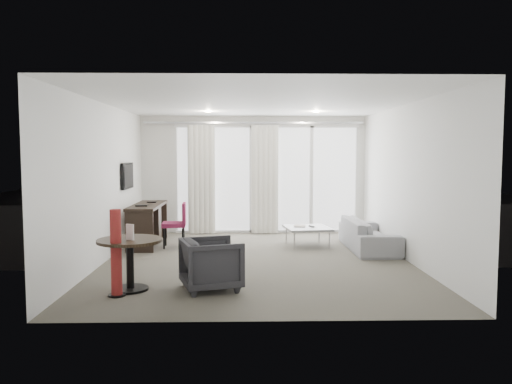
{
  "coord_description": "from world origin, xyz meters",
  "views": [
    {
      "loc": [
        -0.21,
        -8.18,
        1.79
      ],
      "look_at": [
        0.0,
        0.6,
        1.1
      ],
      "focal_mm": 35.0,
      "sensor_mm": 36.0,
      "label": 1
    }
  ],
  "objects_px": {
    "sofa": "(369,234)",
    "rattan_chair_b": "(310,208)",
    "rattan_chair_a": "(275,205)",
    "desk": "(148,225)",
    "red_lamp": "(116,253)",
    "desk_chair": "(174,225)",
    "tub_armchair": "(211,264)",
    "round_table": "(130,265)",
    "coffee_table": "(307,236)"
  },
  "relations": [
    {
      "from": "desk_chair",
      "to": "coffee_table",
      "type": "distance_m",
      "value": 2.56
    },
    {
      "from": "red_lamp",
      "to": "rattan_chair_a",
      "type": "relative_size",
      "value": 1.25
    },
    {
      "from": "coffee_table",
      "to": "rattan_chair_b",
      "type": "xyz_separation_m",
      "value": [
        0.45,
        2.91,
        0.22
      ]
    },
    {
      "from": "rattan_chair_a",
      "to": "rattan_chair_b",
      "type": "bearing_deg",
      "value": -34.2
    },
    {
      "from": "desk_chair",
      "to": "rattan_chair_b",
      "type": "xyz_separation_m",
      "value": [
        2.99,
        2.98,
        -0.03
      ]
    },
    {
      "from": "tub_armchair",
      "to": "desk",
      "type": "bearing_deg",
      "value": 6.94
    },
    {
      "from": "rattan_chair_b",
      "to": "red_lamp",
      "type": "bearing_deg",
      "value": -125.91
    },
    {
      "from": "coffee_table",
      "to": "rattan_chair_b",
      "type": "bearing_deg",
      "value": 81.25
    },
    {
      "from": "round_table",
      "to": "coffee_table",
      "type": "height_order",
      "value": "round_table"
    },
    {
      "from": "sofa",
      "to": "rattan_chair_b",
      "type": "bearing_deg",
      "value": 11.28
    },
    {
      "from": "desk",
      "to": "tub_armchair",
      "type": "xyz_separation_m",
      "value": [
        1.45,
        -3.23,
        -0.06
      ]
    },
    {
      "from": "desk",
      "to": "coffee_table",
      "type": "height_order",
      "value": "desk"
    },
    {
      "from": "desk_chair",
      "to": "red_lamp",
      "type": "height_order",
      "value": "red_lamp"
    },
    {
      "from": "round_table",
      "to": "red_lamp",
      "type": "relative_size",
      "value": 0.77
    },
    {
      "from": "desk",
      "to": "desk_chair",
      "type": "distance_m",
      "value": 0.61
    },
    {
      "from": "desk_chair",
      "to": "rattan_chair_b",
      "type": "height_order",
      "value": "desk_chair"
    },
    {
      "from": "round_table",
      "to": "coffee_table",
      "type": "distance_m",
      "value": 4.07
    },
    {
      "from": "rattan_chair_a",
      "to": "desk",
      "type": "bearing_deg",
      "value": -137.14
    },
    {
      "from": "sofa",
      "to": "round_table",
      "type": "bearing_deg",
      "value": 125.16
    },
    {
      "from": "desk",
      "to": "desk_chair",
      "type": "height_order",
      "value": "desk_chair"
    },
    {
      "from": "tub_armchair",
      "to": "coffee_table",
      "type": "distance_m",
      "value": 3.45
    },
    {
      "from": "desk_chair",
      "to": "sofa",
      "type": "bearing_deg",
      "value": -8.24
    },
    {
      "from": "desk",
      "to": "sofa",
      "type": "relative_size",
      "value": 0.87
    },
    {
      "from": "red_lamp",
      "to": "sofa",
      "type": "relative_size",
      "value": 0.57
    },
    {
      "from": "desk",
      "to": "rattan_chair_b",
      "type": "distance_m",
      "value": 4.46
    },
    {
      "from": "tub_armchair",
      "to": "coffee_table",
      "type": "height_order",
      "value": "tub_armchair"
    },
    {
      "from": "rattan_chair_b",
      "to": "round_table",
      "type": "bearing_deg",
      "value": -126.15
    },
    {
      "from": "coffee_table",
      "to": "rattan_chair_a",
      "type": "height_order",
      "value": "rattan_chair_a"
    },
    {
      "from": "desk",
      "to": "coffee_table",
      "type": "distance_m",
      "value": 3.11
    },
    {
      "from": "coffee_table",
      "to": "rattan_chair_a",
      "type": "bearing_deg",
      "value": 96.98
    },
    {
      "from": "round_table",
      "to": "sofa",
      "type": "xyz_separation_m",
      "value": [
        3.8,
        2.68,
        -0.06
      ]
    },
    {
      "from": "desk_chair",
      "to": "rattan_chair_a",
      "type": "xyz_separation_m",
      "value": [
        2.14,
        3.43,
        0.01
      ]
    },
    {
      "from": "tub_armchair",
      "to": "rattan_chair_b",
      "type": "bearing_deg",
      "value": -36.69
    },
    {
      "from": "tub_armchair",
      "to": "sofa",
      "type": "xyz_separation_m",
      "value": [
        2.74,
        2.67,
        -0.06
      ]
    },
    {
      "from": "sofa",
      "to": "coffee_table",
      "type": "bearing_deg",
      "value": 72.0
    },
    {
      "from": "round_table",
      "to": "tub_armchair",
      "type": "relative_size",
      "value": 1.13
    },
    {
      "from": "desk",
      "to": "coffee_table",
      "type": "relative_size",
      "value": 2.06
    },
    {
      "from": "desk",
      "to": "red_lamp",
      "type": "xyz_separation_m",
      "value": [
        0.28,
        -3.5,
        0.15
      ]
    },
    {
      "from": "desk_chair",
      "to": "red_lamp",
      "type": "xyz_separation_m",
      "value": [
        -0.27,
        -3.23,
        0.12
      ]
    },
    {
      "from": "sofa",
      "to": "rattan_chair_b",
      "type": "xyz_separation_m",
      "value": [
        -0.65,
        3.27,
        0.12
      ]
    },
    {
      "from": "desk_chair",
      "to": "round_table",
      "type": "relative_size",
      "value": 1.01
    },
    {
      "from": "desk",
      "to": "rattan_chair_a",
      "type": "height_order",
      "value": "rattan_chair_a"
    },
    {
      "from": "red_lamp",
      "to": "desk",
      "type": "bearing_deg",
      "value": 94.63
    },
    {
      "from": "desk",
      "to": "round_table",
      "type": "xyz_separation_m",
      "value": [
        0.39,
        -3.23,
        -0.06
      ]
    },
    {
      "from": "rattan_chair_a",
      "to": "round_table",
      "type": "bearing_deg",
      "value": -116.5
    },
    {
      "from": "tub_armchair",
      "to": "red_lamp",
      "type": "bearing_deg",
      "value": 85.92
    },
    {
      "from": "desk_chair",
      "to": "round_table",
      "type": "distance_m",
      "value": 2.97
    },
    {
      "from": "red_lamp",
      "to": "desk_chair",
      "type": "bearing_deg",
      "value": 85.29
    },
    {
      "from": "round_table",
      "to": "coffee_table",
      "type": "relative_size",
      "value": 1.03
    },
    {
      "from": "red_lamp",
      "to": "rattan_chair_a",
      "type": "xyz_separation_m",
      "value": [
        2.4,
        6.66,
        -0.11
      ]
    }
  ]
}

